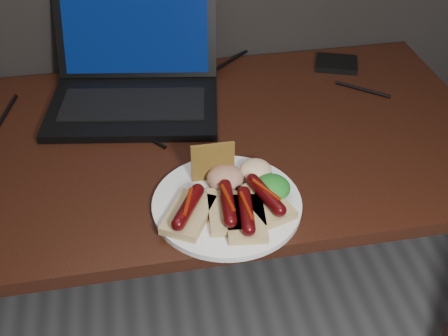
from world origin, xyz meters
TOP-DOWN VIEW (x-y plane):
  - desk at (0.00, 1.38)m, footprint 1.40×0.70m
  - laptop at (-0.07, 1.57)m, footprint 0.44×0.40m
  - hard_drive at (0.46, 1.63)m, footprint 0.13×0.12m
  - desk_cables at (0.01, 1.54)m, footprint 0.95×0.40m
  - plate at (0.07, 1.15)m, footprint 0.32×0.32m
  - bread_sausage_left at (-0.01, 1.12)m, footprint 0.12×0.13m
  - bread_sausage_center at (0.06, 1.12)m, footprint 0.08×0.12m
  - bread_sausage_right at (0.14, 1.12)m, footprint 0.10×0.13m
  - bread_sausage_extra at (0.09, 1.09)m, footprint 0.08×0.12m
  - crispbread at (0.06, 1.22)m, footprint 0.09×0.01m
  - salad_greens at (0.16, 1.15)m, footprint 0.07×0.07m
  - salsa_mound at (0.08, 1.20)m, footprint 0.07×0.07m
  - coleslaw_mound at (0.14, 1.21)m, footprint 0.06×0.06m

SIDE VIEW (x-z plane):
  - desk at x=0.00m, z-range 0.29..1.04m
  - desk_cables at x=0.01m, z-range 0.75..0.76m
  - plate at x=0.07m, z-range 0.75..0.76m
  - hard_drive at x=0.46m, z-range 0.75..0.77m
  - bread_sausage_left at x=-0.01m, z-range 0.76..0.80m
  - bread_sausage_center at x=0.06m, z-range 0.76..0.80m
  - bread_sausage_right at x=0.14m, z-range 0.76..0.80m
  - bread_sausage_extra at x=0.09m, z-range 0.76..0.80m
  - coleslaw_mound at x=0.14m, z-range 0.76..0.80m
  - salad_greens at x=0.16m, z-range 0.76..0.80m
  - salsa_mound at x=0.08m, z-range 0.76..0.80m
  - laptop at x=-0.07m, z-range 0.68..0.93m
  - crispbread at x=0.06m, z-range 0.76..0.85m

